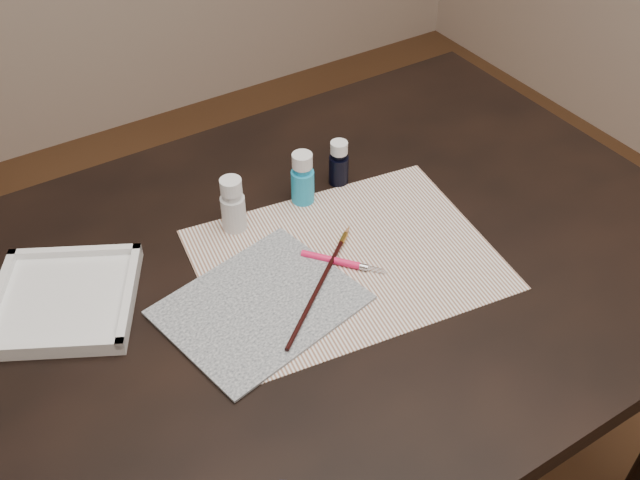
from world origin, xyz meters
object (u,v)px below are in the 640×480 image
paint_bottle_cyan (303,178)px  paint_bottle_navy (339,163)px  paper (346,259)px  palette_tray (64,299)px  paint_bottle_white (233,204)px  canvas (260,305)px

paint_bottle_cyan → paint_bottle_navy: size_ratio=1.14×
paper → palette_tray: 0.44m
paint_bottle_white → paper: bearing=-54.8°
palette_tray → canvas: bearing=-32.8°
canvas → paint_bottle_cyan: size_ratio=2.79×
paint_bottle_cyan → paper: bearing=-96.4°
paint_bottle_white → palette_tray: size_ratio=0.48×
paint_bottle_navy → paint_bottle_cyan: bearing=-171.6°
paint_bottle_navy → paper: bearing=-119.5°
paper → palette_tray: size_ratio=2.23×
paint_bottle_cyan → paint_bottle_navy: 0.08m
paper → palette_tray: bearing=161.2°
canvas → paint_bottle_navy: 0.34m
paper → palette_tray: palette_tray is taller
paint_bottle_cyan → palette_tray: (-0.43, -0.03, -0.04)m
paint_bottle_cyan → paint_bottle_navy: bearing=8.4°
canvas → palette_tray: size_ratio=1.33×
paper → paint_bottle_navy: bearing=60.5°
paper → canvas: size_ratio=1.68×
paper → paint_bottle_navy: 0.21m
paper → paint_bottle_white: size_ratio=4.61×
paint_bottle_white → paint_bottle_cyan: 0.14m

